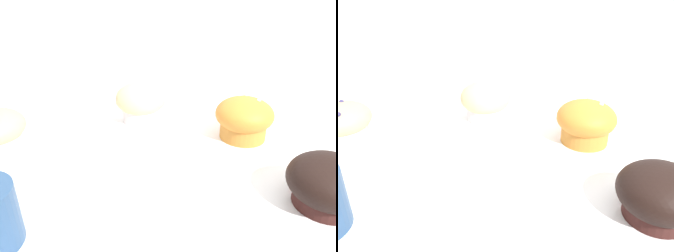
% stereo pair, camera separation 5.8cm
% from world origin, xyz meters
% --- Properties ---
extents(wall_back, '(3.20, 0.10, 1.80)m').
position_xyz_m(wall_back, '(0.00, 0.60, 0.90)').
color(wall_back, silver).
rests_on(wall_back, ground).
extents(muffin_front_center, '(0.11, 0.11, 0.07)m').
position_xyz_m(muffin_front_center, '(0.18, -0.15, 0.95)').
color(muffin_front_center, '#391B18').
rests_on(muffin_front_center, display_counter).
extents(muffin_back_left, '(0.11, 0.11, 0.08)m').
position_xyz_m(muffin_back_left, '(0.13, 0.05, 0.95)').
color(muffin_back_left, '#C98033').
rests_on(muffin_back_left, display_counter).
extents(muffin_back_right, '(0.11, 0.11, 0.08)m').
position_xyz_m(muffin_back_right, '(-0.06, 0.14, 0.96)').
color(muffin_back_right, white).
rests_on(muffin_back_right, display_counter).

